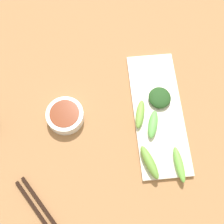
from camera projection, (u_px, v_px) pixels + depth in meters
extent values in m
cube|color=#A37046|center=(121.00, 118.00, 0.90)|extent=(2.10, 2.10, 0.02)
cylinder|color=white|center=(65.00, 116.00, 0.88)|extent=(0.10, 0.10, 0.03)
cylinder|color=maroon|center=(65.00, 115.00, 0.87)|extent=(0.08, 0.08, 0.02)
cube|color=silver|center=(158.00, 113.00, 0.89)|extent=(0.14, 0.37, 0.01)
ellipsoid|color=#65B954|center=(153.00, 124.00, 0.86)|extent=(0.05, 0.09, 0.02)
ellipsoid|color=#71BB48|center=(179.00, 164.00, 0.82)|extent=(0.03, 0.10, 0.02)
ellipsoid|color=#79AD45|center=(140.00, 114.00, 0.87)|extent=(0.04, 0.09, 0.02)
ellipsoid|color=#6CA33F|center=(149.00, 162.00, 0.82)|extent=(0.05, 0.10, 0.03)
ellipsoid|color=#23491E|center=(160.00, 98.00, 0.89)|extent=(0.06, 0.07, 0.02)
cube|color=black|center=(41.00, 218.00, 0.79)|extent=(0.13, 0.20, 0.01)
cube|color=black|center=(47.00, 213.00, 0.79)|extent=(0.13, 0.20, 0.01)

